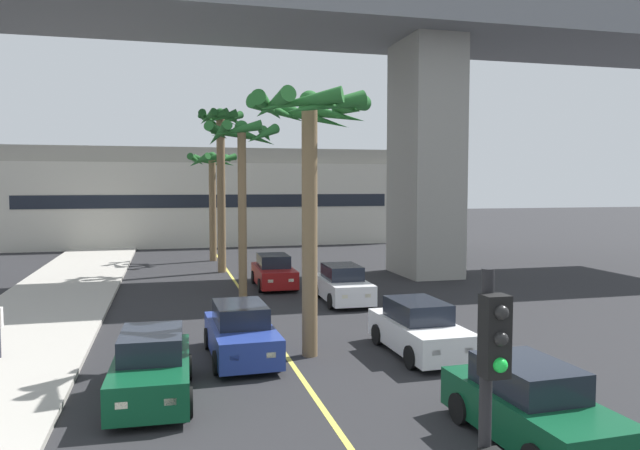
% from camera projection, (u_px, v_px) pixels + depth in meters
% --- Properties ---
extents(lane_stripe_center, '(0.14, 56.00, 0.01)m').
position_uv_depth(lane_stripe_center, '(257.00, 313.00, 23.29)').
color(lane_stripe_center, '#DBCC4C').
rests_on(lane_stripe_center, ground).
extents(bridge_overpass, '(61.80, 8.00, 16.84)m').
position_uv_depth(bridge_overpass, '(255.00, 18.00, 29.96)').
color(bridge_overpass, slate).
rests_on(bridge_overpass, ground).
extents(pier_building_backdrop, '(31.71, 8.04, 7.80)m').
position_uv_depth(pier_building_backdrop, '(208.00, 197.00, 50.54)').
color(pier_building_backdrop, beige).
rests_on(pier_building_backdrop, ground).
extents(car_queue_front, '(1.89, 4.13, 1.56)m').
position_uv_depth(car_queue_front, '(274.00, 272.00, 29.06)').
color(car_queue_front, maroon).
rests_on(car_queue_front, ground).
extents(car_queue_second, '(1.89, 4.13, 1.56)m').
position_uv_depth(car_queue_second, '(419.00, 329.00, 17.65)').
color(car_queue_second, white).
rests_on(car_queue_second, ground).
extents(car_queue_third, '(1.95, 4.16, 1.56)m').
position_uv_depth(car_queue_third, '(531.00, 407.00, 11.54)').
color(car_queue_third, '#0C4728').
rests_on(car_queue_third, ground).
extents(car_queue_fourth, '(1.92, 4.14, 1.56)m').
position_uv_depth(car_queue_fourth, '(241.00, 333.00, 17.19)').
color(car_queue_fourth, navy).
rests_on(car_queue_fourth, ground).
extents(car_queue_fifth, '(1.92, 4.14, 1.56)m').
position_uv_depth(car_queue_fifth, '(343.00, 285.00, 25.36)').
color(car_queue_fifth, white).
rests_on(car_queue_fifth, ground).
extents(car_queue_sixth, '(1.93, 4.15, 1.56)m').
position_uv_depth(car_queue_sixth, '(152.00, 368.00, 13.96)').
color(car_queue_sixth, '#0C4728').
rests_on(car_queue_sixth, ground).
extents(traffic_light_median_near, '(0.24, 0.37, 4.20)m').
position_uv_depth(traffic_light_median_near, '(489.00, 428.00, 5.62)').
color(traffic_light_median_near, black).
rests_on(traffic_light_median_near, ground).
extents(palm_tree_near_median, '(3.59, 3.61, 7.61)m').
position_uv_depth(palm_tree_near_median, '(309.00, 141.00, 17.06)').
color(palm_tree_near_median, brown).
rests_on(palm_tree_near_median, ground).
extents(palm_tree_mid_median, '(2.63, 2.63, 9.15)m').
position_uv_depth(palm_tree_mid_median, '(221.00, 148.00, 33.48)').
color(palm_tree_mid_median, brown).
rests_on(palm_tree_mid_median, ground).
extents(palm_tree_far_median, '(3.33, 3.37, 7.71)m').
position_uv_depth(palm_tree_far_median, '(242.00, 154.00, 26.06)').
color(palm_tree_far_median, brown).
rests_on(palm_tree_far_median, ground).
extents(palm_tree_farthest_median, '(3.25, 3.29, 7.01)m').
position_uv_depth(palm_tree_farthest_median, '(212.00, 176.00, 38.64)').
color(palm_tree_farthest_median, brown).
rests_on(palm_tree_farthest_median, ground).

